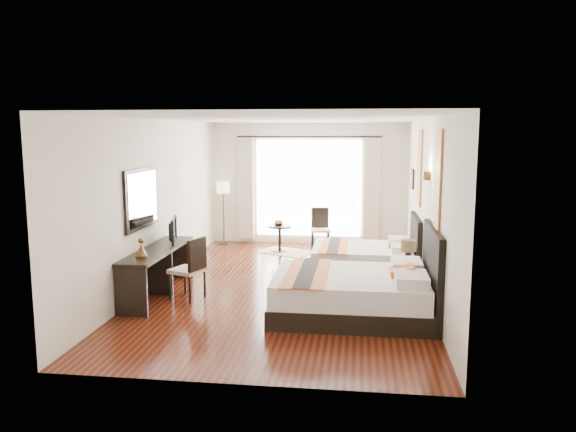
# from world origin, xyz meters

# --- Properties ---
(floor) EXTENTS (4.50, 7.50, 0.01)m
(floor) POSITION_xyz_m (0.00, 0.00, -0.01)
(floor) COLOR #3D0B0B
(floor) RESTS_ON ground
(ceiling) EXTENTS (4.50, 7.50, 0.02)m
(ceiling) POSITION_xyz_m (0.00, 0.00, 2.79)
(ceiling) COLOR white
(ceiling) RESTS_ON wall_headboard
(wall_headboard) EXTENTS (0.01, 7.50, 2.80)m
(wall_headboard) POSITION_xyz_m (2.25, 0.00, 1.40)
(wall_headboard) COLOR silver
(wall_headboard) RESTS_ON floor
(wall_desk) EXTENTS (0.01, 7.50, 2.80)m
(wall_desk) POSITION_xyz_m (-2.25, 0.00, 1.40)
(wall_desk) COLOR silver
(wall_desk) RESTS_ON floor
(wall_window) EXTENTS (4.50, 0.01, 2.80)m
(wall_window) POSITION_xyz_m (0.00, 3.75, 1.40)
(wall_window) COLOR silver
(wall_window) RESTS_ON floor
(wall_entry) EXTENTS (4.50, 0.01, 2.80)m
(wall_entry) POSITION_xyz_m (0.00, -3.75, 1.40)
(wall_entry) COLOR silver
(wall_entry) RESTS_ON floor
(window_glass) EXTENTS (2.40, 0.02, 2.20)m
(window_glass) POSITION_xyz_m (0.00, 3.73, 1.30)
(window_glass) COLOR white
(window_glass) RESTS_ON wall_window
(sheer_curtain) EXTENTS (2.30, 0.02, 2.10)m
(sheer_curtain) POSITION_xyz_m (0.00, 3.67, 1.30)
(sheer_curtain) COLOR white
(sheer_curtain) RESTS_ON wall_window
(drape_left) EXTENTS (0.35, 0.14, 2.35)m
(drape_left) POSITION_xyz_m (-1.45, 3.63, 1.28)
(drape_left) COLOR #BDAF92
(drape_left) RESTS_ON floor
(drape_right) EXTENTS (0.35, 0.14, 2.35)m
(drape_right) POSITION_xyz_m (1.45, 3.63, 1.28)
(drape_right) COLOR #BDAF92
(drape_right) RESTS_ON floor
(art_panel_near) EXTENTS (0.03, 0.50, 1.35)m
(art_panel_near) POSITION_xyz_m (2.23, -1.34, 1.95)
(art_panel_near) COLOR brown
(art_panel_near) RESTS_ON wall_headboard
(art_panel_far) EXTENTS (0.03, 0.50, 1.35)m
(art_panel_far) POSITION_xyz_m (2.23, 1.10, 1.95)
(art_panel_far) COLOR brown
(art_panel_far) RESTS_ON wall_headboard
(wall_sconce) EXTENTS (0.10, 0.14, 0.14)m
(wall_sconce) POSITION_xyz_m (2.19, -0.27, 1.92)
(wall_sconce) COLOR #4D351B
(wall_sconce) RESTS_ON wall_headboard
(mirror_frame) EXTENTS (0.04, 1.25, 0.95)m
(mirror_frame) POSITION_xyz_m (-2.22, -0.75, 1.55)
(mirror_frame) COLOR black
(mirror_frame) RESTS_ON wall_desk
(mirror_glass) EXTENTS (0.01, 1.12, 0.82)m
(mirror_glass) POSITION_xyz_m (-2.19, -0.75, 1.55)
(mirror_glass) COLOR white
(mirror_glass) RESTS_ON mirror_frame
(bed_near) EXTENTS (2.27, 1.77, 1.28)m
(bed_near) POSITION_xyz_m (1.17, -1.34, 0.33)
(bed_near) COLOR black
(bed_near) RESTS_ON floor
(bed_far) EXTENTS (1.92, 1.50, 1.08)m
(bed_far) POSITION_xyz_m (1.34, 1.10, 0.28)
(bed_far) COLOR black
(bed_far) RESTS_ON floor
(nightstand) EXTENTS (0.38, 0.48, 0.46)m
(nightstand) POSITION_xyz_m (2.00, -0.27, 0.23)
(nightstand) COLOR black
(nightstand) RESTS_ON floor
(table_lamp) EXTENTS (0.24, 0.24, 0.38)m
(table_lamp) POSITION_xyz_m (1.97, -0.17, 0.76)
(table_lamp) COLOR black
(table_lamp) RESTS_ON nightstand
(vase) EXTENTS (0.14, 0.14, 0.12)m
(vase) POSITION_xyz_m (2.02, -0.39, 0.56)
(vase) COLOR black
(vase) RESTS_ON nightstand
(console_desk) EXTENTS (0.50, 2.20, 0.76)m
(console_desk) POSITION_xyz_m (-1.99, -0.75, 0.38)
(console_desk) COLOR black
(console_desk) RESTS_ON floor
(television) EXTENTS (0.27, 0.71, 0.41)m
(television) POSITION_xyz_m (-1.97, -0.20, 0.96)
(television) COLOR black
(television) RESTS_ON console_desk
(bronze_figurine) EXTENTS (0.18, 0.18, 0.26)m
(bronze_figurine) POSITION_xyz_m (-1.99, -1.39, 0.88)
(bronze_figurine) COLOR #4D351B
(bronze_figurine) RESTS_ON console_desk
(desk_chair) EXTENTS (0.58, 0.58, 0.97)m
(desk_chair) POSITION_xyz_m (-1.45, -0.89, 0.30)
(desk_chair) COLOR beige
(desk_chair) RESTS_ON floor
(floor_lamp) EXTENTS (0.29, 0.29, 1.45)m
(floor_lamp) POSITION_xyz_m (-1.94, 3.42, 1.22)
(floor_lamp) COLOR black
(floor_lamp) RESTS_ON floor
(side_table) EXTENTS (0.50, 0.50, 0.58)m
(side_table) POSITION_xyz_m (-0.53, 2.74, 0.29)
(side_table) COLOR black
(side_table) RESTS_ON floor
(fruit_bowl) EXTENTS (0.26, 0.26, 0.05)m
(fruit_bowl) POSITION_xyz_m (-0.56, 2.78, 0.60)
(fruit_bowl) COLOR #49331A
(fruit_bowl) RESTS_ON side_table
(window_chair) EXTENTS (0.47, 0.47, 0.90)m
(window_chair) POSITION_xyz_m (0.32, 3.22, 0.27)
(window_chair) COLOR beige
(window_chair) RESTS_ON floor
(jute_rug) EXTENTS (1.34, 1.16, 0.01)m
(jute_rug) POSITION_xyz_m (-0.38, 2.70, 0.01)
(jute_rug) COLOR tan
(jute_rug) RESTS_ON floor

